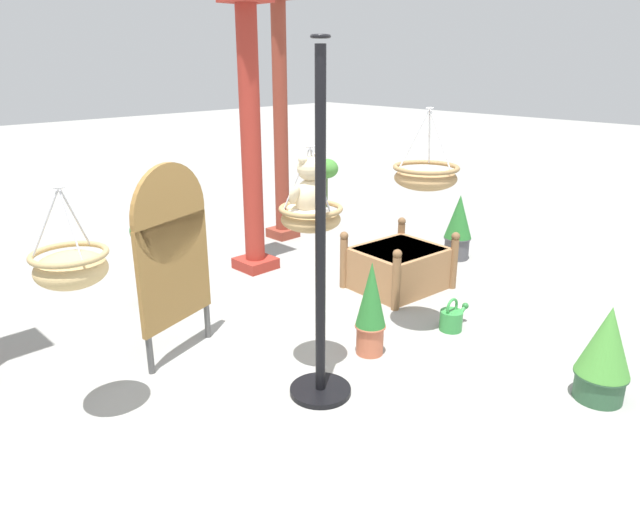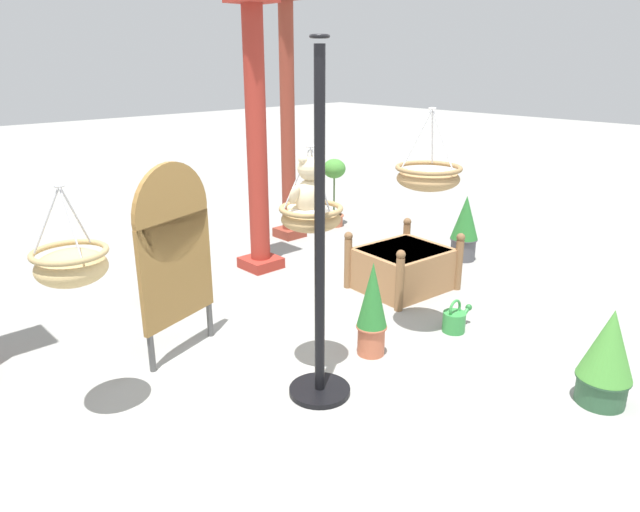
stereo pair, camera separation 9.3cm
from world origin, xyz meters
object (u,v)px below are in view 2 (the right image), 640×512
wooden_planter_box (403,267)px  potted_plant_bushy_green (372,309)px  display_sign_board (175,246)px  greenhouse_pillar_left (288,126)px  watering_can (455,320)px  hanging_basket_left_high (71,265)px  greenhouse_pillar_right (257,145)px  hanging_basket_right_low (428,176)px  teddy_bear (309,190)px  potted_plant_conical_shrub (334,187)px  display_pole_central (320,297)px  hanging_basket_with_teddy (311,217)px  potted_plant_fern_front (607,357)px  potted_plant_tall_leafy (465,228)px  potted_plant_small_succulent (155,253)px

wooden_planter_box → potted_plant_bushy_green: 1.48m
display_sign_board → greenhouse_pillar_left: bearing=34.7°
watering_can → hanging_basket_left_high: bearing=162.7°
greenhouse_pillar_right → hanging_basket_right_low: bearing=-91.3°
teddy_bear → potted_plant_conical_shrub: size_ratio=0.46×
display_pole_central → greenhouse_pillar_left: greenhouse_pillar_left is taller
potted_plant_bushy_green → display_sign_board: size_ratio=0.51×
hanging_basket_left_high → wooden_planter_box: hanging_basket_left_high is taller
potted_plant_bushy_green → display_sign_board: display_sign_board is taller
watering_can → hanging_basket_with_teddy: bearing=166.6°
hanging_basket_with_teddy → potted_plant_fern_front: 2.24m
potted_plant_tall_leafy → greenhouse_pillar_right: bearing=143.9°
hanging_basket_left_high → wooden_planter_box: 3.40m
hanging_basket_with_teddy → wooden_planter_box: hanging_basket_with_teddy is taller
potted_plant_fern_front → greenhouse_pillar_right: bearing=91.2°
display_pole_central → potted_plant_small_succulent: (-0.06, 2.25, -0.23)m
teddy_bear → potted_plant_tall_leafy: teddy_bear is taller
teddy_bear → wooden_planter_box: teddy_bear is taller
display_sign_board → potted_plant_fern_front: bearing=-56.1°
greenhouse_pillar_left → watering_can: greenhouse_pillar_left is taller
hanging_basket_with_teddy → potted_plant_fern_front: size_ratio=0.84×
display_pole_central → potted_plant_fern_front: (1.36, -1.42, -0.39)m
display_pole_central → hanging_basket_with_teddy: 0.57m
hanging_basket_with_teddy → potted_plant_conical_shrub: 4.11m
potted_plant_tall_leafy → potted_plant_conical_shrub: size_ratio=0.81×
hanging_basket_left_high → potted_plant_bushy_green: 2.23m
teddy_bear → potted_plant_fern_front: teddy_bear is taller
watering_can → display_sign_board: bearing=146.7°
wooden_planter_box → potted_plant_small_succulent: (-2.04, 1.38, 0.28)m
greenhouse_pillar_right → potted_plant_fern_front: size_ratio=4.10×
potted_plant_fern_front → potted_plant_conical_shrub: size_ratio=0.74×
teddy_bear → potted_plant_tall_leafy: (3.06, 0.69, -1.03)m
potted_plant_small_succulent → display_sign_board: size_ratio=0.57×
potted_plant_tall_leafy → potted_plant_bushy_green: bearing=-162.0°
hanging_basket_right_low → potted_plant_bushy_green: (-0.53, 0.08, -1.00)m
greenhouse_pillar_left → display_pole_central: bearing=-126.8°
potted_plant_bushy_green → potted_plant_small_succulent: (-0.76, 2.10, 0.12)m
display_pole_central → teddy_bear: bearing=61.1°
potted_plant_bushy_green → potted_plant_conical_shrub: potted_plant_conical_shrub is taller
wooden_planter_box → display_sign_board: (-2.39, 0.33, 0.68)m
potted_plant_conical_shrub → wooden_planter_box: bearing=-117.2°
display_pole_central → teddy_bear: (0.15, 0.27, 0.68)m
greenhouse_pillar_left → potted_plant_small_succulent: (-2.36, -0.83, -0.95)m
hanging_basket_right_low → display_sign_board: hanging_basket_right_low is taller
hanging_basket_left_high → potted_plant_tall_leafy: size_ratio=0.80×
teddy_bear → potted_plant_small_succulent: 2.18m
hanging_basket_right_low → potted_plant_tall_leafy: bearing=24.2°
potted_plant_small_succulent → display_sign_board: display_sign_board is taller
wooden_planter_box → watering_can: (-0.44, -0.95, -0.14)m
greenhouse_pillar_left → greenhouse_pillar_right: 1.24m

